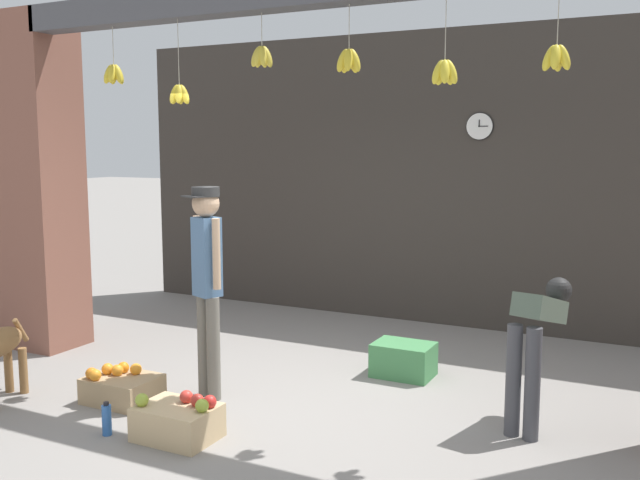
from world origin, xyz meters
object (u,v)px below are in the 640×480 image
Objects in this scene: fruit_crate_apples at (178,421)px; water_bottle at (107,420)px; worker_stooping at (536,334)px; produce_box_green at (403,360)px; wall_clock at (480,126)px; shopkeeper at (207,273)px; fruit_crate_oranges at (122,387)px.

water_bottle is at bearing -160.57° from fruit_crate_apples.
water_bottle is at bearing -139.73° from worker_stooping.
worker_stooping is 1.54m from produce_box_green.
fruit_crate_apples is 1.05× the size of produce_box_green.
fruit_crate_apples is at bearing 19.43° from water_bottle.
wall_clock reaches higher than worker_stooping.
water_bottle is (-1.45, -2.21, -0.04)m from produce_box_green.
shopkeeper reaches higher than water_bottle.
fruit_crate_apples is 1.82× the size of wall_clock.
water_bottle is (0.38, -0.57, -0.00)m from fruit_crate_oranges.
fruit_crate_apples is at bearing -23.94° from fruit_crate_oranges.
shopkeeper is 1.16m from fruit_crate_oranges.
water_bottle is (-0.20, -0.97, -0.93)m from shopkeeper.
fruit_crate_apples is 2.24× the size of water_bottle.
fruit_crate_oranges is 2.24× the size of water_bottle.
wall_clock reaches higher than produce_box_green.
fruit_crate_oranges is 4.62m from wall_clock.
wall_clock is (0.14, 1.94, 2.12)m from produce_box_green.
fruit_crate_apples is 0.53m from water_bottle.
fruit_crate_oranges is 2.45m from produce_box_green.
fruit_crate_oranges is at bearing -138.03° from produce_box_green.
shopkeeper is at bearing -113.46° from wall_clock.
shopkeeper is at bearing -135.20° from produce_box_green.
worker_stooping is 3.26m from wall_clock.
water_bottle is (-0.50, -0.18, -0.02)m from fruit_crate_apples.
shopkeeper is 3.31× the size of produce_box_green.
worker_stooping is at bearing 29.25° from water_bottle.
worker_stooping is 3.29m from fruit_crate_oranges.
produce_box_green is at bearing -113.35° from shopkeeper.
shopkeeper is at bearing -156.66° from worker_stooping.
shopkeeper is 1.24m from fruit_crate_apples.
worker_stooping is (2.51, 0.55, -0.33)m from shopkeeper.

